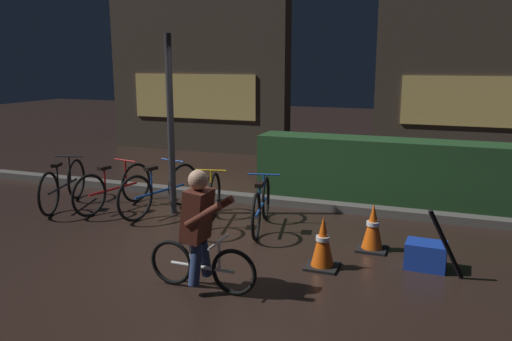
# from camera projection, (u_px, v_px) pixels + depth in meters

# --- Properties ---
(ground_plane) EXTENTS (40.00, 40.00, 0.00)m
(ground_plane) POSITION_uv_depth(u_px,v_px,m) (223.00, 250.00, 6.41)
(ground_plane) COLOR black
(sidewalk_curb) EXTENTS (12.00, 0.24, 0.12)m
(sidewalk_curb) POSITION_uv_depth(u_px,v_px,m) (280.00, 201.00, 8.41)
(sidewalk_curb) COLOR #56544F
(sidewalk_curb) RESTS_ON ground
(hedge_row) EXTENTS (4.80, 0.70, 1.03)m
(hedge_row) POSITION_uv_depth(u_px,v_px,m) (402.00, 171.00, 8.52)
(hedge_row) COLOR #214723
(hedge_row) RESTS_ON ground
(storefront_left) EXTENTS (4.76, 0.54, 4.91)m
(storefront_left) POSITION_uv_depth(u_px,v_px,m) (198.00, 54.00, 13.10)
(storefront_left) COLOR #42382D
(storefront_left) RESTS_ON ground
(storefront_right) EXTENTS (4.11, 0.54, 4.62)m
(storefront_right) POSITION_uv_depth(u_px,v_px,m) (472.00, 60.00, 11.54)
(storefront_right) COLOR #42382D
(storefront_right) RESTS_ON ground
(street_post) EXTENTS (0.10, 0.10, 2.67)m
(street_post) POSITION_uv_depth(u_px,v_px,m) (171.00, 126.00, 7.71)
(street_post) COLOR #2D2D33
(street_post) RESTS_ON ground
(parked_bike_leftmost) EXTENTS (0.57, 1.62, 0.77)m
(parked_bike_leftmost) POSITION_uv_depth(u_px,v_px,m) (63.00, 185.00, 8.26)
(parked_bike_leftmost) COLOR black
(parked_bike_leftmost) RESTS_ON ground
(parked_bike_left_mid) EXTENTS (0.46, 1.59, 0.74)m
(parked_bike_left_mid) POSITION_uv_depth(u_px,v_px,m) (114.00, 188.00, 8.13)
(parked_bike_left_mid) COLOR black
(parked_bike_left_mid) RESTS_ON ground
(parked_bike_center_left) EXTENTS (0.51, 1.67, 0.79)m
(parked_bike_center_left) POSITION_uv_depth(u_px,v_px,m) (160.00, 190.00, 7.91)
(parked_bike_center_left) COLOR black
(parked_bike_center_left) RESTS_ON ground
(parked_bike_center_right) EXTENTS (0.47, 1.58, 0.74)m
(parked_bike_center_right) POSITION_uv_depth(u_px,v_px,m) (207.00, 201.00, 7.38)
(parked_bike_center_right) COLOR black
(parked_bike_center_right) RESTS_ON ground
(parked_bike_right_mid) EXTENTS (0.47, 1.54, 0.72)m
(parked_bike_right_mid) POSITION_uv_depth(u_px,v_px,m) (261.00, 205.00, 7.18)
(parked_bike_right_mid) COLOR black
(parked_bike_right_mid) RESTS_ON ground
(traffic_cone_near) EXTENTS (0.36, 0.36, 0.60)m
(traffic_cone_near) POSITION_uv_depth(u_px,v_px,m) (323.00, 243.00, 5.82)
(traffic_cone_near) COLOR black
(traffic_cone_near) RESTS_ON ground
(traffic_cone_far) EXTENTS (0.36, 0.36, 0.59)m
(traffic_cone_far) POSITION_uv_depth(u_px,v_px,m) (373.00, 228.00, 6.37)
(traffic_cone_far) COLOR black
(traffic_cone_far) RESTS_ON ground
(blue_crate) EXTENTS (0.45, 0.33, 0.30)m
(blue_crate) POSITION_uv_depth(u_px,v_px,m) (426.00, 255.00, 5.84)
(blue_crate) COLOR #193DB7
(blue_crate) RESTS_ON ground
(cyclist) EXTENTS (1.19, 0.51, 1.25)m
(cyclist) POSITION_uv_depth(u_px,v_px,m) (200.00, 230.00, 5.22)
(cyclist) COLOR black
(cyclist) RESTS_ON ground
(closed_umbrella) EXTENTS (0.42, 0.24, 0.78)m
(closed_umbrella) POSITION_uv_depth(u_px,v_px,m) (446.00, 245.00, 5.49)
(closed_umbrella) COLOR black
(closed_umbrella) RESTS_ON ground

